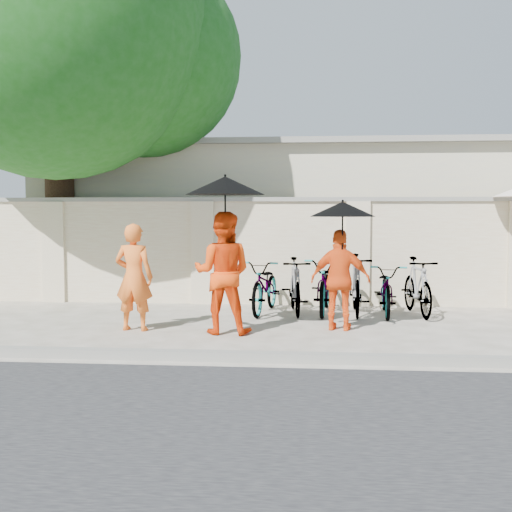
{
  "coord_description": "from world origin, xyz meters",
  "views": [
    {
      "loc": [
        1.17,
        -9.28,
        1.81
      ],
      "look_at": [
        0.25,
        0.84,
        1.1
      ],
      "focal_mm": 45.0,
      "sensor_mm": 36.0,
      "label": 1
    }
  ],
  "objects": [
    {
      "name": "building_behind",
      "position": [
        2.0,
        7.0,
        1.6
      ],
      "size": [
        14.0,
        6.0,
        3.2
      ],
      "primitive_type": "cube",
      "color": "#B6B19E",
      "rests_on": "ground"
    },
    {
      "name": "parasol_right",
      "position": [
        1.59,
        0.4,
        1.84
      ],
      "size": [
        0.98,
        0.98,
        1.08
      ],
      "color": "black",
      "rests_on": "ground"
    },
    {
      "name": "kerb",
      "position": [
        0.0,
        -1.7,
        0.06
      ],
      "size": [
        40.0,
        0.16,
        0.12
      ],
      "primitive_type": "cube",
      "color": "gray",
      "rests_on": "ground"
    },
    {
      "name": "monk_right",
      "position": [
        1.57,
        0.48,
        0.77
      ],
      "size": [
        0.95,
        0.52,
        1.54
      ],
      "primitive_type": "imported",
      "rotation": [
        0.0,
        0.0,
        2.98
      ],
      "color": "#FF5716",
      "rests_on": "ground"
    },
    {
      "name": "bike_5",
      "position": [
        2.96,
        1.99,
        0.51
      ],
      "size": [
        0.67,
        1.73,
        1.01
      ],
      "primitive_type": "imported",
      "rotation": [
        0.0,
        0.0,
        0.12
      ],
      "color": "gray",
      "rests_on": "ground"
    },
    {
      "name": "bike_2",
      "position": [
        1.37,
        2.09,
        0.5
      ],
      "size": [
        0.79,
        1.93,
        0.99
      ],
      "primitive_type": "imported",
      "rotation": [
        0.0,
        0.0,
        -0.07
      ],
      "color": "gray",
      "rests_on": "ground"
    },
    {
      "name": "bike_1",
      "position": [
        0.84,
        1.92,
        0.5
      ],
      "size": [
        0.65,
        1.7,
        0.99
      ],
      "primitive_type": "imported",
      "rotation": [
        0.0,
        0.0,
        0.11
      ],
      "color": "gray",
      "rests_on": "ground"
    },
    {
      "name": "ground",
      "position": [
        0.0,
        0.0,
        0.0
      ],
      "size": [
        80.0,
        80.0,
        0.0
      ],
      "primitive_type": "plane",
      "color": "beige"
    },
    {
      "name": "shade_tree",
      "position": [
        -3.66,
        2.97,
        5.1
      ],
      "size": [
        6.7,
        6.2,
        8.2
      ],
      "color": "#533624",
      "rests_on": "ground"
    },
    {
      "name": "parasol_center",
      "position": [
        -0.12,
        -0.02,
        2.18
      ],
      "size": [
        1.16,
        1.16,
        1.29
      ],
      "color": "black",
      "rests_on": "ground"
    },
    {
      "name": "compound_wall",
      "position": [
        1.0,
        3.2,
        1.0
      ],
      "size": [
        20.0,
        0.3,
        2.0
      ],
      "primitive_type": "cube",
      "color": "beige",
      "rests_on": "ground"
    },
    {
      "name": "bike_4",
      "position": [
        2.43,
        1.95,
        0.45
      ],
      "size": [
        0.69,
        1.75,
        0.9
      ],
      "primitive_type": "imported",
      "rotation": [
        0.0,
        0.0,
        -0.05
      ],
      "color": "gray",
      "rests_on": "ground"
    },
    {
      "name": "bike_0",
      "position": [
        0.31,
        2.03,
        0.48
      ],
      "size": [
        0.87,
        1.89,
        0.96
      ],
      "primitive_type": "imported",
      "rotation": [
        0.0,
        0.0,
        -0.14
      ],
      "color": "gray",
      "rests_on": "ground"
    },
    {
      "name": "bike_3",
      "position": [
        1.9,
        1.97,
        0.53
      ],
      "size": [
        0.53,
        1.77,
        1.06
      ],
      "primitive_type": "imported",
      "rotation": [
        0.0,
        0.0,
        -0.02
      ],
      "color": "gray",
      "rests_on": "ground"
    },
    {
      "name": "monk_left",
      "position": [
        -1.55,
        0.18,
        0.81
      ],
      "size": [
        0.63,
        0.45,
        1.63
      ],
      "primitive_type": "imported",
      "rotation": [
        0.0,
        0.0,
        3.04
      ],
      "color": "orange",
      "rests_on": "ground"
    },
    {
      "name": "monk_center",
      "position": [
        -0.17,
        0.06,
        0.9
      ],
      "size": [
        0.91,
        0.73,
        1.81
      ],
      "primitive_type": "imported",
      "rotation": [
        0.0,
        0.0,
        3.09
      ],
      "color": "#FB430A",
      "rests_on": "ground"
    }
  ]
}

